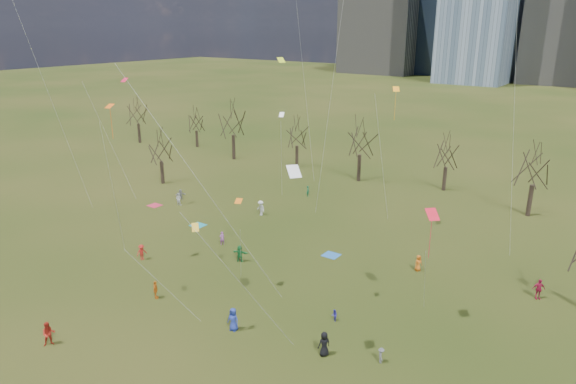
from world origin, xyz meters
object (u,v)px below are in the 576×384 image
Objects in this scene: blanket_navy at (331,255)px; person_2 at (49,334)px; person_0 at (233,319)px; blanket_crimson at (155,205)px; person_4 at (156,290)px; blanket_teal at (198,225)px.

person_2 reaches higher than blanket_navy.
blanket_crimson is at bearing 143.10° from person_0.
person_4 is at bearing 174.38° from person_0.
person_0 is 8.61m from person_4.
person_2 is 9.11m from person_4.
person_2 is (-9.67, -9.29, -0.00)m from person_0.
blanket_teal is 1.00× the size of blanket_crimson.
person_0 is at bearing -86.96° from blanket_navy.
blanket_navy is at bearing 85.80° from person_0.
blanket_teal is at bearing 134.78° from person_0.
blanket_navy is 26.77m from person_2.
blanket_navy is 0.85× the size of person_2.
person_2 is at bearing 129.89° from person_4.
person_2 is (17.67, -24.87, 0.92)m from blanket_crimson.
blanket_teal is 0.99× the size of person_4.
person_0 is 1.16× the size of person_4.
person_4 is at bearing -115.59° from blanket_navy.
person_0 is 13.42m from person_2.
person_4 is (-7.76, -16.20, 0.80)m from blanket_navy.
person_0 reaches higher than blanket_crimson.
blanket_crimson is at bearing 170.05° from blanket_teal.
blanket_teal is 24.59m from person_2.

